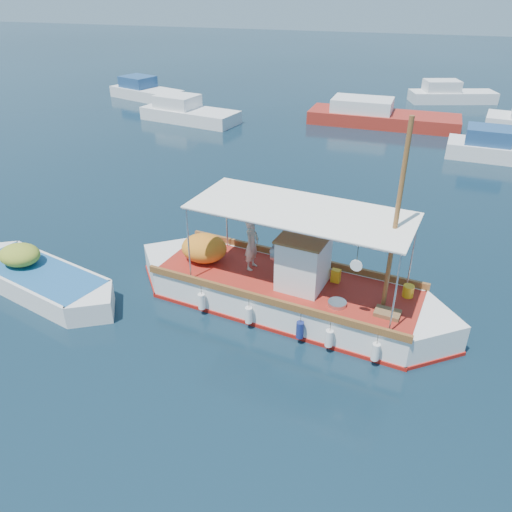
# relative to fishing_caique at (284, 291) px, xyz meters

# --- Properties ---
(ground) EXTENTS (160.00, 160.00, 0.00)m
(ground) POSITION_rel_fishing_caique_xyz_m (-0.25, -0.40, -0.53)
(ground) COLOR black
(ground) RESTS_ON ground
(fishing_caique) EXTENTS (9.85, 3.83, 6.08)m
(fishing_caique) POSITION_rel_fishing_caique_xyz_m (0.00, 0.00, 0.00)
(fishing_caique) COLOR white
(fishing_caique) RESTS_ON ground
(dinghy) EXTENTS (6.02, 2.94, 1.53)m
(dinghy) POSITION_rel_fishing_caique_xyz_m (-7.41, -1.33, -0.21)
(dinghy) COLOR white
(dinghy) RESTS_ON ground
(bg_boat_nw) EXTENTS (6.86, 3.70, 1.80)m
(bg_boat_nw) POSITION_rel_fishing_caique_xyz_m (-11.23, 18.71, -0.04)
(bg_boat_nw) COLOR silver
(bg_boat_nw) RESTS_ON ground
(bg_boat_n) EXTENTS (9.51, 3.18, 1.80)m
(bg_boat_n) POSITION_rel_fishing_caique_xyz_m (0.92, 21.35, -0.04)
(bg_boat_n) COLOR maroon
(bg_boat_n) RESTS_ON ground
(bg_boat_ne) EXTENTS (5.69, 2.70, 1.80)m
(bg_boat_ne) POSITION_rel_fishing_caique_xyz_m (7.56, 16.27, -0.04)
(bg_boat_ne) COLOR silver
(bg_boat_ne) RESTS_ON ground
(bg_boat_far_w) EXTENTS (6.38, 4.16, 1.80)m
(bg_boat_far_w) POSITION_rel_fishing_caique_xyz_m (-17.14, 24.00, -0.04)
(bg_boat_far_w) COLOR silver
(bg_boat_far_w) RESTS_ON ground
(bg_boat_far_n) EXTENTS (6.57, 3.77, 1.80)m
(bg_boat_far_n) POSITION_rel_fishing_caique_xyz_m (5.54, 29.58, -0.04)
(bg_boat_far_n) COLOR silver
(bg_boat_far_n) RESTS_ON ground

